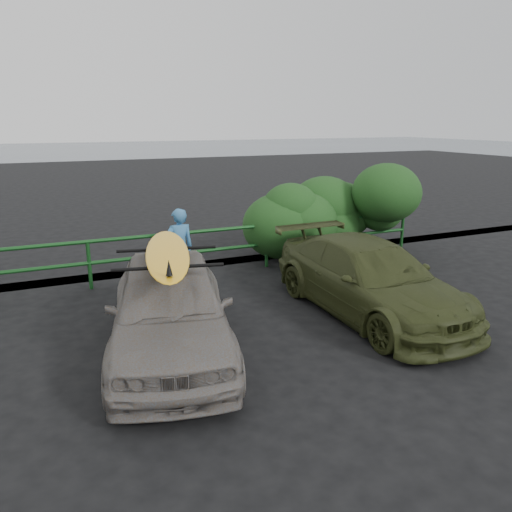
{
  "coord_description": "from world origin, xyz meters",
  "views": [
    {
      "loc": [
        -1.85,
        -5.31,
        3.37
      ],
      "look_at": [
        1.54,
        2.33,
        1.09
      ],
      "focal_mm": 35.0,
      "sensor_mm": 36.0,
      "label": 1
    }
  ],
  "objects_px": {
    "olive_vehicle": "(369,279)",
    "man": "(179,248)",
    "surfboard": "(167,253)",
    "sedan": "(170,307)",
    "guardrail": "(139,259)"
  },
  "relations": [
    {
      "from": "olive_vehicle",
      "to": "man",
      "type": "xyz_separation_m",
      "value": [
        -2.68,
        2.81,
        0.18
      ]
    },
    {
      "from": "olive_vehicle",
      "to": "surfboard",
      "type": "xyz_separation_m",
      "value": [
        -3.64,
        -0.12,
        0.9
      ]
    },
    {
      "from": "olive_vehicle",
      "to": "surfboard",
      "type": "distance_m",
      "value": 3.75
    },
    {
      "from": "sedan",
      "to": "man",
      "type": "bearing_deg",
      "value": 84.85
    },
    {
      "from": "sedan",
      "to": "olive_vehicle",
      "type": "height_order",
      "value": "sedan"
    },
    {
      "from": "guardrail",
      "to": "surfboard",
      "type": "relative_size",
      "value": 4.78
    },
    {
      "from": "olive_vehicle",
      "to": "surfboard",
      "type": "relative_size",
      "value": 1.53
    },
    {
      "from": "guardrail",
      "to": "surfboard",
      "type": "bearing_deg",
      "value": -93.63
    },
    {
      "from": "man",
      "to": "surfboard",
      "type": "distance_m",
      "value": 3.16
    },
    {
      "from": "surfboard",
      "to": "man",
      "type": "bearing_deg",
      "value": 84.85
    },
    {
      "from": "sedan",
      "to": "man",
      "type": "xyz_separation_m",
      "value": [
        0.96,
        2.93,
        0.1
      ]
    },
    {
      "from": "sedan",
      "to": "olive_vehicle",
      "type": "xyz_separation_m",
      "value": [
        3.64,
        0.12,
        -0.08
      ]
    },
    {
      "from": "surfboard",
      "to": "sedan",
      "type": "bearing_deg",
      "value": 129.52
    },
    {
      "from": "sedan",
      "to": "man",
      "type": "distance_m",
      "value": 3.08
    },
    {
      "from": "sedan",
      "to": "surfboard",
      "type": "distance_m",
      "value": 0.82
    }
  ]
}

